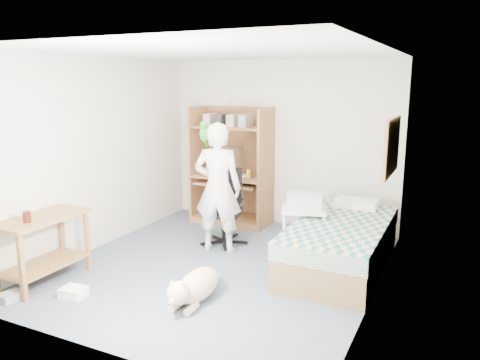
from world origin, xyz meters
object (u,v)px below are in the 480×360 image
Objects in this scene: person at (218,188)px; computer_hutch at (232,171)px; bed at (341,244)px; side_desk at (43,239)px; office_chair at (225,217)px; printer_cart at (304,225)px; dog at (195,286)px.

computer_hutch is at bearing -84.58° from person.
bed is (2.00, -1.12, -0.53)m from computer_hutch.
side_desk is 2.34m from office_chair.
computer_hutch is 2.35m from bed.
person is (1.26, 1.70, 0.35)m from side_desk.
bed is 1.20× the size of person.
bed is 0.54m from printer_cart.
dog is (0.55, -1.69, -0.20)m from office_chair.
person is 2.60× the size of printer_cart.
office_chair is at bearing 59.06° from side_desk.
computer_hutch is 3.08m from side_desk.
person is 1.62m from dog.
computer_hutch is 0.89× the size of bed.
computer_hutch reaches higher than person.
computer_hutch is 1.80× the size of side_desk.
side_desk reaches higher than bed.
printer_cart is at bearing -33.59° from computer_hutch.
computer_hutch reaches higher than office_chair.
dog is at bearing -85.09° from office_chair.
printer_cart is (0.60, 1.63, 0.27)m from dog.
printer_cart is (1.15, -0.06, 0.07)m from office_chair.
computer_hutch is 1.81× the size of dog.
printer_cart is at bearing 179.69° from person.
computer_hutch reaches higher than bed.
printer_cart is (-0.50, 0.13, 0.14)m from bed.
bed is at bearing 171.16° from person.
computer_hutch is 1.07× the size of person.
side_desk is at bearing 40.33° from person.
office_chair is 0.60× the size of person.
bed is 1.66m from office_chair.
person reaches higher than office_chair.
computer_hutch is 2.85m from dog.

